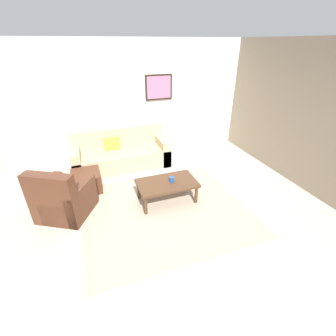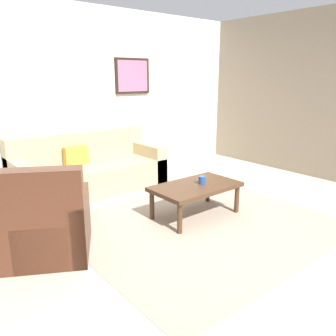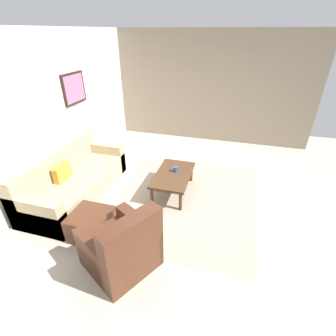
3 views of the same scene
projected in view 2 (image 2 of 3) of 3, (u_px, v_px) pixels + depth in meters
ground_plane at (202, 225)px, 4.05m from camera, size 8.00×8.00×0.00m
rear_partition at (93, 96)px, 5.63m from camera, size 6.00×0.12×2.80m
stone_feature_panel at (336, 96)px, 5.52m from camera, size 0.12×5.20×2.80m
area_rug at (202, 225)px, 4.05m from camera, size 2.90×2.52×0.01m
couch_main at (88, 171)px, 5.27m from camera, size 2.24×0.94×0.88m
armchair_leather at (45, 228)px, 3.28m from camera, size 1.09×1.09×0.95m
ottoman at (58, 207)px, 4.10m from camera, size 0.56×0.56×0.40m
coffee_table at (196, 189)px, 4.25m from camera, size 1.10×0.64×0.41m
cup at (202, 180)px, 4.26m from camera, size 0.09×0.09×0.10m
framed_artwork at (132, 76)px, 5.92m from camera, size 0.68×0.04×0.60m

